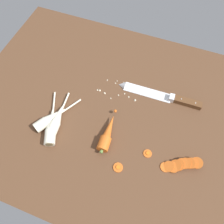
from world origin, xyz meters
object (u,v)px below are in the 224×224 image
parsnip_mid_left (57,119)px  whole_carrot (107,134)px  carrot_slice_stray_mid (148,153)px  chefs_knife (158,95)px  parsnip_front (51,118)px  parsnip_mid_right (51,126)px  carrot_slice_stray_near (118,167)px  carrot_slice_stack (181,165)px

parsnip_mid_left → whole_carrot: bearing=2.8°
whole_carrot → carrot_slice_stray_mid: bearing=-4.9°
chefs_knife → parsnip_front: bearing=-143.9°
whole_carrot → parsnip_front: 22.62cm
whole_carrot → parsnip_mid_right: size_ratio=0.83×
chefs_knife → whole_carrot: (-12.76, -24.06, 1.45)cm
whole_carrot → parsnip_front: size_ratio=0.95×
parsnip_front → chefs_knife: bearing=36.1°
carrot_slice_stray_near → parsnip_mid_right: bearing=169.2°
chefs_knife → carrot_slice_stray_mid: chefs_knife is taller
parsnip_mid_left → carrot_slice_stack: (48.07, -0.64, -0.52)cm
whole_carrot → carrot_slice_stray_near: 12.64cm
whole_carrot → parsnip_mid_right: 21.42cm
parsnip_front → whole_carrot: bearing=4.3°
chefs_knife → carrot_slice_stray_near: size_ratio=10.05×
carrot_slice_stack → chefs_knife: bearing=120.4°
whole_carrot → carrot_slice_stack: size_ratio=1.36×
chefs_knife → whole_carrot: size_ratio=1.91×
chefs_knife → parsnip_mid_left: bearing=-142.8°
whole_carrot → chefs_knife: bearing=62.1°
parsnip_mid_left → carrot_slice_stack: size_ratio=1.41×
whole_carrot → carrot_slice_stray_near: bearing=-51.9°
parsnip_mid_right → carrot_slice_stray_mid: bearing=4.7°
chefs_knife → carrot_slice_stack: (15.09, -25.69, 0.81)cm
parsnip_mid_right → carrot_slice_stack: size_ratio=1.65×
chefs_knife → carrot_slice_stack: size_ratio=2.60×
parsnip_mid_right → carrot_slice_stack: 48.90cm
parsnip_front → parsnip_mid_left: same height
parsnip_front → carrot_slice_stack: parsnip_front is taller
whole_carrot → parsnip_mid_right: bearing=-168.2°
parsnip_front → parsnip_mid_right: size_ratio=0.87×
parsnip_mid_right → parsnip_front: bearing=120.5°
carrot_slice_stray_near → carrot_slice_stack: bearing=22.2°
parsnip_front → carrot_slice_stack: 50.41cm
carrot_slice_stack → carrot_slice_stray_near: carrot_slice_stack is taller
carrot_slice_stack → carrot_slice_stray_near: 21.77cm
chefs_knife → carrot_slice_stray_mid: size_ratio=11.36×
parsnip_mid_right → carrot_slice_stray_near: 29.24cm
chefs_knife → carrot_slice_stray_mid: bearing=-82.8°
whole_carrot → parsnip_mid_left: size_ratio=0.96×
carrot_slice_stray_mid → whole_carrot: bearing=175.1°
parsnip_front → parsnip_mid_left: bearing=16.8°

